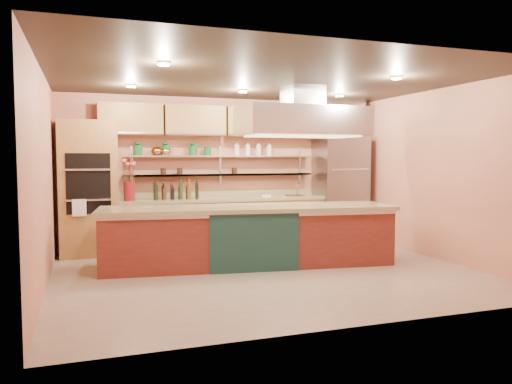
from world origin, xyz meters
name	(u,v)px	position (x,y,z in m)	size (l,w,h in m)	color
floor	(268,273)	(0.00, 0.00, -0.01)	(6.00, 5.00, 0.02)	gray
ceiling	(268,79)	(0.00, 0.00, 2.80)	(6.00, 5.00, 0.02)	black
wall_back	(222,172)	(0.00, 2.50, 1.40)	(6.00, 0.04, 2.80)	#BF755A
wall_front	(357,186)	(0.00, -2.50, 1.40)	(6.00, 0.04, 2.80)	#BF755A
wall_left	(43,180)	(-3.00, 0.00, 1.40)	(0.04, 5.00, 2.80)	#BF755A
wall_right	(439,174)	(3.00, 0.00, 1.40)	(0.04, 5.00, 2.80)	#BF755A
oven_stack	(88,189)	(-2.45, 2.18, 1.15)	(0.95, 0.64, 2.30)	#9C6C39
refrigerator	(340,189)	(2.35, 2.14, 1.05)	(0.95, 0.72, 2.10)	gray
back_counter	(224,222)	(-0.05, 2.20, 0.47)	(3.84, 0.64, 0.93)	tan
wall_shelf_lower	(222,175)	(-0.05, 2.37, 1.35)	(3.60, 0.26, 0.03)	silver
wall_shelf_upper	(222,156)	(-0.05, 2.37, 1.70)	(3.60, 0.26, 0.03)	silver
upper_cabinets	(225,122)	(0.00, 2.32, 2.35)	(4.60, 0.36, 0.55)	#9C6C39
range_hood	(302,121)	(0.78, 0.53, 2.25)	(2.00, 1.00, 0.45)	silver
ceiling_downlights	(263,83)	(0.00, 0.20, 2.77)	(4.00, 2.80, 0.02)	#FFE5A5
island	(249,236)	(-0.12, 0.53, 0.46)	(4.43, 0.96, 0.92)	maroon
flower_vase	(129,191)	(-1.78, 2.15, 1.09)	(0.18, 0.18, 0.33)	maroon
oil_bottle_cluster	(176,192)	(-0.95, 2.15, 1.07)	(0.85, 0.24, 0.27)	black
kitchen_scale	(265,194)	(0.75, 2.15, 0.98)	(0.17, 0.13, 0.10)	silver
bar_faucet	(297,189)	(1.45, 2.25, 1.05)	(0.03, 0.03, 0.24)	silver
copper_kettle	(157,151)	(-1.27, 2.37, 1.80)	(0.20, 0.20, 0.16)	#C0642C
green_canister	(208,151)	(-0.32, 2.37, 1.79)	(0.13, 0.13, 0.16)	#104F22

